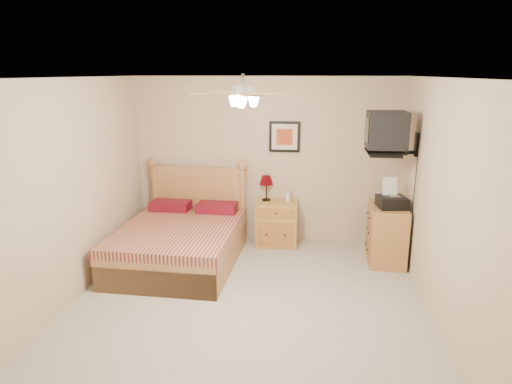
% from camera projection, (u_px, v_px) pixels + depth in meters
% --- Properties ---
extents(floor, '(4.50, 4.50, 0.00)m').
position_uv_depth(floor, '(247.00, 308.00, 5.09)').
color(floor, '#A7A297').
rests_on(floor, ground).
extents(ceiling, '(4.00, 4.50, 0.04)m').
position_uv_depth(ceiling, '(246.00, 78.00, 4.45)').
color(ceiling, white).
rests_on(ceiling, ground).
extents(wall_back, '(4.00, 0.04, 2.50)m').
position_uv_depth(wall_back, '(267.00, 161.00, 6.93)').
color(wall_back, '#C7AF92').
rests_on(wall_back, ground).
extents(wall_front, '(4.00, 0.04, 2.50)m').
position_uv_depth(wall_front, '(194.00, 307.00, 2.61)').
color(wall_front, '#C7AF92').
rests_on(wall_front, ground).
extents(wall_left, '(0.04, 4.50, 2.50)m').
position_uv_depth(wall_left, '(66.00, 195.00, 5.00)').
color(wall_left, '#C7AF92').
rests_on(wall_left, ground).
extents(wall_right, '(0.04, 4.50, 2.50)m').
position_uv_depth(wall_right, '(445.00, 207.00, 4.55)').
color(wall_right, '#C7AF92').
rests_on(wall_right, ground).
extents(bed, '(1.58, 2.03, 1.28)m').
position_uv_depth(bed, '(178.00, 219.00, 6.12)').
color(bed, '#A67A47').
rests_on(bed, ground).
extents(nightstand, '(0.62, 0.47, 0.67)m').
position_uv_depth(nightstand, '(277.00, 223.00, 6.91)').
color(nightstand, '#C78E3E').
rests_on(nightstand, ground).
extents(table_lamp, '(0.23, 0.23, 0.39)m').
position_uv_depth(table_lamp, '(266.00, 188.00, 6.87)').
color(table_lamp, '#500409').
rests_on(table_lamp, nightstand).
extents(lotion_bottle, '(0.11, 0.11, 0.22)m').
position_uv_depth(lotion_bottle, '(288.00, 194.00, 6.83)').
color(lotion_bottle, silver).
rests_on(lotion_bottle, nightstand).
extents(framed_picture, '(0.46, 0.04, 0.46)m').
position_uv_depth(framed_picture, '(285.00, 137.00, 6.79)').
color(framed_picture, black).
rests_on(framed_picture, wall_back).
extents(dresser, '(0.50, 0.70, 0.81)m').
position_uv_depth(dresser, '(387.00, 234.00, 6.24)').
color(dresser, '#A06731').
rests_on(dresser, ground).
extents(fax_machine, '(0.41, 0.43, 0.38)m').
position_uv_depth(fax_machine, '(392.00, 194.00, 6.01)').
color(fax_machine, black).
rests_on(fax_machine, dresser).
extents(magazine_lower, '(0.27, 0.31, 0.02)m').
position_uv_depth(magazine_lower, '(388.00, 201.00, 6.32)').
color(magazine_lower, beige).
rests_on(magazine_lower, dresser).
extents(magazine_upper, '(0.20, 0.26, 0.02)m').
position_uv_depth(magazine_upper, '(390.00, 199.00, 6.33)').
color(magazine_upper, '#9D9376').
rests_on(magazine_upper, magazine_lower).
extents(wall_tv, '(0.56, 0.46, 0.58)m').
position_uv_depth(wall_tv, '(399.00, 133.00, 5.72)').
color(wall_tv, black).
rests_on(wall_tv, wall_right).
extents(ceiling_fan, '(1.14, 1.14, 0.28)m').
position_uv_depth(ceiling_fan, '(243.00, 93.00, 4.30)').
color(ceiling_fan, silver).
rests_on(ceiling_fan, ceiling).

